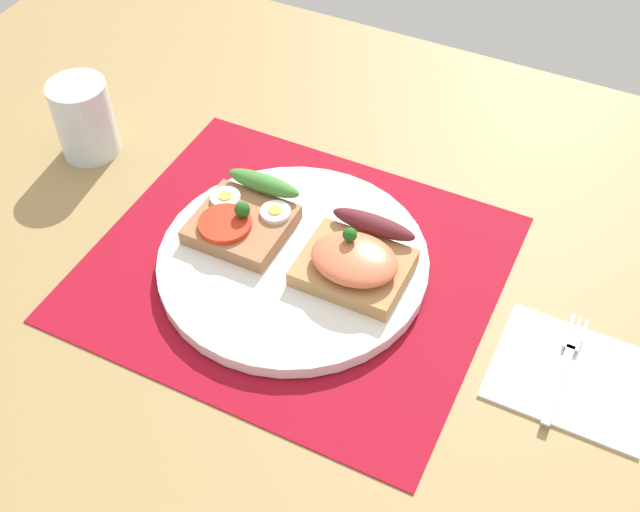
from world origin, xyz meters
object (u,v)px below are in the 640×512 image
(napkin, at_px, (572,375))
(fork, at_px, (565,365))
(plate, at_px, (293,261))
(sandwich_salmon, at_px, (357,258))
(drinking_glass, at_px, (84,119))
(sandwich_egg_tomato, at_px, (244,217))

(napkin, xyz_separation_m, fork, (-0.01, 0.00, 0.00))
(napkin, bearing_deg, plate, 178.70)
(fork, bearing_deg, sandwich_salmon, 176.83)
(fork, bearing_deg, drinking_glass, 173.73)
(napkin, distance_m, drinking_glass, 0.59)
(sandwich_egg_tomato, height_order, drinking_glass, drinking_glass)
(sandwich_egg_tomato, relative_size, drinking_glass, 1.14)
(sandwich_egg_tomato, height_order, napkin, sandwich_egg_tomato)
(sandwich_salmon, xyz_separation_m, fork, (0.21, -0.01, -0.03))
(sandwich_egg_tomato, bearing_deg, napkin, -3.76)
(sandwich_egg_tomato, relative_size, fork, 0.82)
(plate, distance_m, napkin, 0.29)
(napkin, height_order, drinking_glass, drinking_glass)
(sandwich_salmon, distance_m, fork, 0.21)
(sandwich_egg_tomato, bearing_deg, plate, -14.38)
(sandwich_salmon, relative_size, napkin, 0.74)
(plate, relative_size, drinking_glass, 2.99)
(sandwich_egg_tomato, height_order, sandwich_salmon, sandwich_salmon)
(napkin, distance_m, fork, 0.01)
(plate, distance_m, fork, 0.28)
(sandwich_egg_tomato, xyz_separation_m, drinking_glass, (-0.23, 0.04, 0.01))
(sandwich_egg_tomato, distance_m, fork, 0.34)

